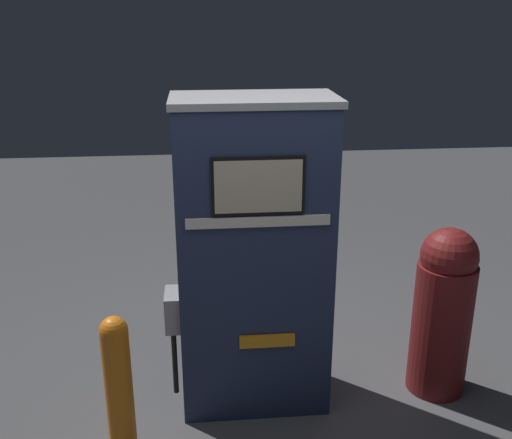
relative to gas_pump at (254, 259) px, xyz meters
The scene contains 4 objects.
ground_plane 1.01m from the gas_pump, 89.34° to the right, with size 14.00×14.00×0.00m, color #4C4C4F.
gas_pump is the anchor object (origin of this frame).
safety_bollard 1.04m from the gas_pump, 152.54° to the right, with size 0.16×0.16×0.85m.
trash_bin 1.28m from the gas_pump, ahead, with size 0.38×0.38×1.13m.
Camera 1 is at (-0.31, -3.05, 2.43)m, focal length 42.00 mm.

